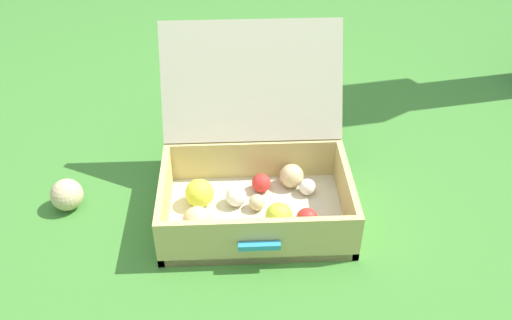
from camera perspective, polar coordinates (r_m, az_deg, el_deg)
ground_plane at (r=1.63m, az=-0.43°, el=-6.43°), size 16.00×16.00×0.00m
open_suitcase at (r=1.62m, az=-0.26°, el=-1.62°), size 0.54×0.55×0.47m
stray_ball_on_grass at (r=1.74m, az=-18.77°, el=-3.38°), size 0.10×0.10×0.10m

